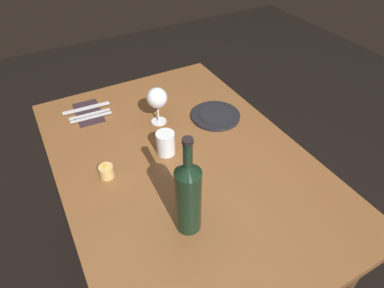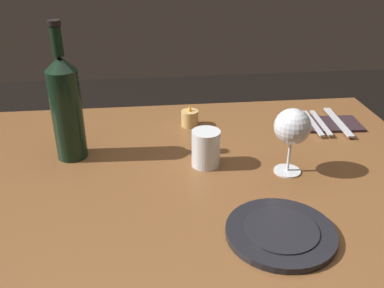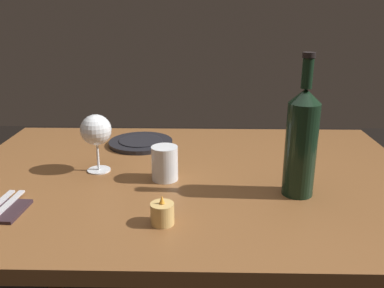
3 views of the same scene
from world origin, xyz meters
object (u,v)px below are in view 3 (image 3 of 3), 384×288
(wine_bottle, at_px, (301,141))
(fork_outer, at_px, (4,208))
(votive_candle, at_px, (162,214))
(wine_glass_left, at_px, (96,131))
(water_tumbler, at_px, (165,165))
(dinner_plate, at_px, (141,142))

(wine_bottle, bearing_deg, fork_outer, 9.23)
(votive_candle, height_order, fork_outer, votive_candle)
(wine_glass_left, xyz_separation_m, water_tumbler, (-0.20, 0.06, -0.08))
(wine_bottle, distance_m, water_tumbler, 0.37)
(wine_glass_left, height_order, votive_candle, wine_glass_left)
(dinner_plate, bearing_deg, fork_outer, 63.17)
(votive_candle, xyz_separation_m, dinner_plate, (0.12, -0.53, -0.02))
(water_tumbler, bearing_deg, wine_bottle, 166.28)
(wine_bottle, distance_m, votive_candle, 0.38)
(fork_outer, bearing_deg, dinner_plate, -116.83)
(water_tumbler, bearing_deg, votive_candle, 93.53)
(wine_glass_left, height_order, fork_outer, wine_glass_left)
(water_tumbler, height_order, fork_outer, water_tumbler)
(wine_bottle, bearing_deg, water_tumbler, -13.72)
(votive_candle, bearing_deg, water_tumbler, -86.47)
(water_tumbler, relative_size, dinner_plate, 0.43)
(water_tumbler, distance_m, dinner_plate, 0.31)
(wine_glass_left, bearing_deg, wine_bottle, 165.41)
(votive_candle, xyz_separation_m, fork_outer, (0.37, -0.04, -0.01))
(wine_glass_left, height_order, water_tumbler, wine_glass_left)
(wine_glass_left, relative_size, votive_candle, 2.48)
(wine_glass_left, xyz_separation_m, fork_outer, (0.16, 0.25, -0.11))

